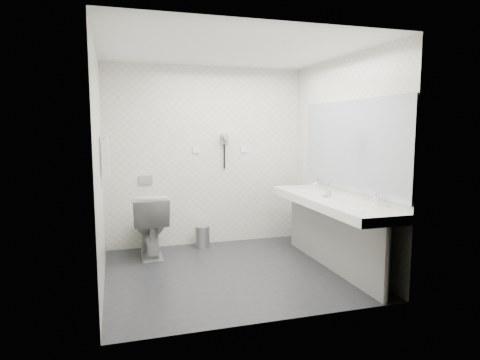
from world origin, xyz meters
name	(u,v)px	position (x,y,z in m)	size (l,w,h in m)	color
floor	(231,272)	(0.00, 0.00, 0.00)	(2.80, 2.80, 0.00)	#242429
ceiling	(231,49)	(0.00, 0.00, 2.50)	(2.80, 2.80, 0.00)	white
wall_back	(206,157)	(0.00, 1.30, 1.25)	(2.80, 2.80, 0.00)	silver
wall_front	(273,177)	(0.00, -1.30, 1.25)	(2.80, 2.80, 0.00)	silver
wall_left	(99,168)	(-1.40, 0.00, 1.25)	(2.60, 2.60, 0.00)	silver
wall_right	(342,161)	(1.40, 0.00, 1.25)	(2.60, 2.60, 0.00)	silver
vanity_counter	(329,202)	(1.12, -0.20, 0.80)	(0.55, 2.20, 0.10)	white
vanity_panel	(330,237)	(1.15, -0.20, 0.38)	(0.03, 2.15, 0.75)	gray
vanity_post_near	(387,264)	(1.18, -1.24, 0.38)	(0.06, 0.06, 0.75)	silver
vanity_post_far	(296,219)	(1.18, 0.84, 0.38)	(0.06, 0.06, 0.75)	silver
mirror	(350,146)	(1.39, -0.20, 1.45)	(0.02, 2.20, 1.05)	#B2BCC6
basin_near	(360,209)	(1.12, -0.85, 0.83)	(0.40, 0.31, 0.05)	white
basin_far	(305,191)	(1.12, 0.45, 0.83)	(0.40, 0.31, 0.05)	white
faucet_near	(377,200)	(1.32, -0.85, 0.92)	(0.04, 0.04, 0.15)	silver
faucet_far	(318,184)	(1.32, 0.45, 0.92)	(0.04, 0.04, 0.15)	silver
soap_bottle_a	(329,192)	(1.18, -0.09, 0.90)	(0.04, 0.04, 0.10)	white
soap_bottle_b	(324,193)	(1.10, -0.14, 0.90)	(0.08, 0.08, 0.10)	white
soap_bottle_c	(328,192)	(1.14, -0.15, 0.91)	(0.04, 0.04, 0.11)	white
glass_left	(328,188)	(1.27, 0.10, 0.91)	(0.07, 0.07, 0.12)	silver
toilet	(150,224)	(-0.83, 0.93, 0.41)	(0.46, 0.81, 0.82)	white
flush_plate	(146,180)	(-0.85, 1.29, 0.95)	(0.18, 0.02, 0.12)	#B2B5BA
pedal_bin	(202,237)	(-0.11, 1.09, 0.14)	(0.21, 0.21, 0.29)	#B2B5BA
bin_lid	(202,227)	(-0.11, 1.09, 0.30)	(0.21, 0.21, 0.01)	#B2B5BA
towel_rail	(104,137)	(-1.35, 0.55, 1.55)	(0.02, 0.02, 0.62)	silver
towel_near	(106,157)	(-1.34, 0.41, 1.33)	(0.07, 0.24, 0.48)	white
towel_far	(106,156)	(-1.34, 0.69, 1.33)	(0.07, 0.24, 0.48)	white
dryer_cradle	(224,139)	(0.25, 1.27, 1.50)	(0.10, 0.04, 0.14)	gray
dryer_barrel	(225,137)	(0.25, 1.20, 1.53)	(0.08, 0.08, 0.14)	gray
dryer_cord	(224,157)	(0.25, 1.26, 1.25)	(0.02, 0.02, 0.35)	black
switch_plate_a	(196,150)	(-0.15, 1.29, 1.35)	(0.09, 0.02, 0.09)	white
switch_plate_b	(244,149)	(0.55, 1.29, 1.35)	(0.09, 0.02, 0.09)	white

